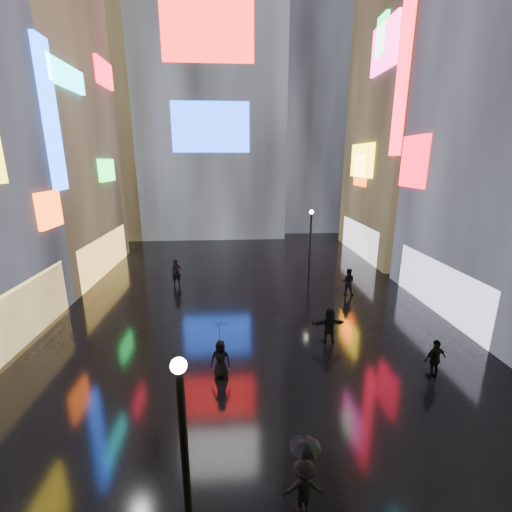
{
  "coord_description": "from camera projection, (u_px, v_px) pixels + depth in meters",
  "views": [
    {
      "loc": [
        -0.89,
        -0.98,
        8.62
      ],
      "look_at": [
        0.0,
        12.0,
        5.0
      ],
      "focal_mm": 24.0,
      "sensor_mm": 36.0,
      "label": 1
    }
  ],
  "objects": [
    {
      "name": "building_left_far",
      "position": [
        19.0,
        127.0,
        24.31
      ],
      "size": [
        10.28,
        12.0,
        22.0
      ],
      "color": "black",
      "rests_on": "ground"
    },
    {
      "name": "ground",
      "position": [
        248.0,
        297.0,
        22.54
      ],
      "size": [
        140.0,
        140.0,
        0.0
      ],
      "primitive_type": "plane",
      "color": "black",
      "rests_on": "ground"
    },
    {
      "name": "pedestrian_2",
      "position": [
        303.0,
        488.0,
        8.5
      ],
      "size": [
        1.02,
        0.6,
        1.58
      ],
      "primitive_type": "imported",
      "rotation": [
        0.0,
        0.0,
        3.13
      ],
      "color": "black",
      "rests_on": "ground"
    },
    {
      "name": "umbrella_2",
      "position": [
        220.0,
        331.0,
        13.61
      ],
      "size": [
        1.3,
        1.31,
        0.88
      ],
      "primitive_type": "imported",
      "rotation": [
        0.0,
        0.0,
        2.67
      ],
      "color": "black",
      "rests_on": "pedestrian_4"
    },
    {
      "name": "pedestrian_7",
      "position": [
        348.0,
        282.0,
        22.68
      ],
      "size": [
        1.07,
        0.97,
        1.81
      ],
      "primitive_type": "imported",
      "rotation": [
        0.0,
        0.0,
        2.74
      ],
      "color": "black",
      "rests_on": "ground"
    },
    {
      "name": "umbrella_1",
      "position": [
        305.0,
        451.0,
        8.2
      ],
      "size": [
        1.07,
        1.07,
        0.66
      ],
      "primitive_type": "imported",
      "rotation": [
        0.0,
        0.0,
        0.77
      ],
      "color": "black",
      "rests_on": "pedestrian_2"
    },
    {
      "name": "pedestrian_5",
      "position": [
        329.0,
        325.0,
        16.69
      ],
      "size": [
        1.65,
        0.56,
        1.76
      ],
      "primitive_type": "imported",
      "rotation": [
        0.0,
        0.0,
        3.17
      ],
      "color": "black",
      "rests_on": "ground"
    },
    {
      "name": "lamp_near",
      "position": [
        185.0,
        459.0,
        6.74
      ],
      "size": [
        0.3,
        0.3,
        5.2
      ],
      "color": "black",
      "rests_on": "ground"
    },
    {
      "name": "pedestrian_4",
      "position": [
        221.0,
        359.0,
        13.95
      ],
      "size": [
        0.87,
        0.64,
        1.64
      ],
      "primitive_type": "imported",
      "rotation": [
        0.0,
        0.0,
        -0.16
      ],
      "color": "black",
      "rests_on": "ground"
    },
    {
      "name": "tower_flank_right",
      "position": [
        308.0,
        93.0,
        43.57
      ],
      "size": [
        12.0,
        12.0,
        34.0
      ],
      "primitive_type": "cube",
      "color": "black",
      "rests_on": "ground"
    },
    {
      "name": "pedestrian_3",
      "position": [
        435.0,
        359.0,
        13.94
      ],
      "size": [
        1.05,
        0.6,
        1.68
      ],
      "primitive_type": "imported",
      "rotation": [
        0.0,
        0.0,
        3.34
      ],
      "color": "black",
      "rests_on": "ground"
    },
    {
      "name": "building_right_far",
      "position": [
        426.0,
        97.0,
        29.45
      ],
      "size": [
        10.28,
        12.0,
        28.0
      ],
      "color": "black",
      "rests_on": "ground"
    },
    {
      "name": "pedestrian_6",
      "position": [
        176.0,
        273.0,
        24.38
      ],
      "size": [
        0.82,
        0.7,
        1.9
      ],
      "primitive_type": "imported",
      "rotation": [
        0.0,
        0.0,
        0.42
      ],
      "color": "black",
      "rests_on": "ground"
    },
    {
      "name": "tower_main",
      "position": [
        211.0,
        51.0,
        39.75
      ],
      "size": [
        16.0,
        14.2,
        42.0
      ],
      "color": "black",
      "rests_on": "ground"
    },
    {
      "name": "tower_flank_left",
      "position": [
        117.0,
        122.0,
        39.27
      ],
      "size": [
        10.0,
        10.0,
        26.0
      ],
      "primitive_type": "cube",
      "color": "black",
      "rests_on": "ground"
    },
    {
      "name": "lamp_far",
      "position": [
        310.0,
        240.0,
        25.42
      ],
      "size": [
        0.3,
        0.3,
        5.2
      ],
      "color": "black",
      "rests_on": "ground"
    }
  ]
}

